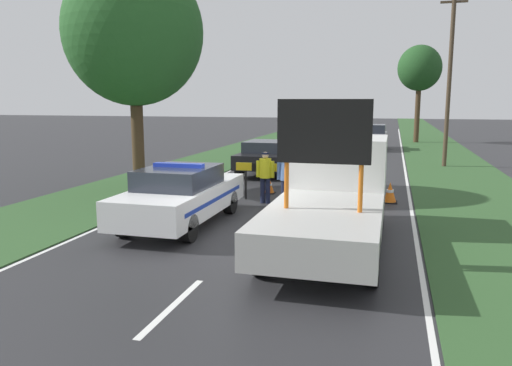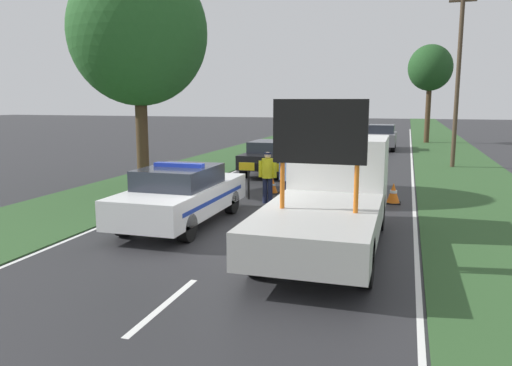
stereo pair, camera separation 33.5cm
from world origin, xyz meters
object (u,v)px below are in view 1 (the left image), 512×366
Objects in this scene: traffic_cone_behind_barrier at (212,187)px; queued_car_suv_grey at (372,137)px; pedestrian_civilian at (287,175)px; utility_pole at (450,75)px; road_barrier at (284,170)px; roadside_tree_near_left at (420,69)px; police_officer at (265,173)px; queued_car_wagon_maroon at (295,144)px; work_truck at (334,192)px; traffic_cone_near_truck at (214,193)px; traffic_cone_near_police at (390,192)px; traffic_cone_lane_edge at (337,192)px; traffic_cone_centre_front at (269,186)px; roadside_tree_near_right at (134,33)px; queued_car_sedan_black at (267,156)px; police_car at (181,195)px.

queued_car_suv_grey reaches higher than traffic_cone_behind_barrier.
utility_pole is at bearing 69.71° from pedestrian_civilian.
road_barrier is 0.44× the size of roadside_tree_near_left.
queued_car_wagon_maroon is (-1.45, 12.57, -0.18)m from police_officer.
pedestrian_civilian is (-1.75, 3.14, -0.15)m from work_truck.
traffic_cone_near_truck is 0.15× the size of queued_car_suv_grey.
traffic_cone_lane_edge is at bearing -176.42° from traffic_cone_near_police.
traffic_cone_centre_front is 0.89× the size of traffic_cone_near_truck.
traffic_cone_centre_front is at bearing -125.81° from utility_pole.
traffic_cone_behind_barrier is at bearing 87.82° from queued_car_wagon_maroon.
police_officer is 1.75m from traffic_cone_near_truck.
traffic_cone_centre_front is at bearing 10.72° from roadside_tree_near_right.
queued_car_sedan_black is 9.65m from utility_pole.
road_barrier is at bearing -101.55° from roadside_tree_near_left.
road_barrier is 2.51m from traffic_cone_behind_barrier.
work_truck is at bearing -31.07° from roadside_tree_near_right.
traffic_cone_near_police is at bearing -94.18° from roadside_tree_near_left.
police_car is 1.13× the size of queued_car_sedan_black.
pedestrian_civilian reaches higher than road_barrier.
roadside_tree_near_right is (-3.32, -5.29, 4.64)m from queued_car_sedan_black.
work_truck is 3.97× the size of police_officer.
police_car reaches higher than queued_car_wagon_maroon.
utility_pole is (3.73, -7.98, 3.55)m from queued_car_suv_grey.
work_truck reaches higher than pedestrian_civilian.
traffic_cone_centre_front is at bearing 105.03° from queued_car_sedan_black.
traffic_cone_near_police is 5.72m from traffic_cone_behind_barrier.
pedestrian_civilian is 2.76× the size of traffic_cone_near_truck.
traffic_cone_lane_edge is (4.03, 0.57, -0.05)m from traffic_cone_behind_barrier.
queued_car_suv_grey is 0.51× the size of roadside_tree_near_right.
roadside_tree_near_right reaches higher than traffic_cone_lane_edge.
roadside_tree_near_right is (-7.30, 4.40, 4.29)m from work_truck.
roadside_tree_near_left is (2.98, 28.53, 4.36)m from work_truck.
work_truck is at bearing -84.87° from traffic_cone_lane_edge.
traffic_cone_near_truck is at bearing 33.84° from police_officer.
roadside_tree_near_right reaches higher than traffic_cone_near_police.
traffic_cone_lane_edge is at bearing 14.19° from road_barrier.
roadside_tree_near_left is (6.92, 28.12, 4.70)m from police_car.
roadside_tree_near_left reaches higher than traffic_cone_near_police.
pedestrian_civilian is 2.89× the size of traffic_cone_lane_edge.
work_truck is at bearing 112.34° from queued_car_sedan_black.
queued_car_wagon_maroon is at bearing 87.82° from traffic_cone_behind_barrier.
roadside_tree_near_left is 0.85× the size of utility_pole.
traffic_cone_lane_edge is 0.13× the size of queued_car_sedan_black.
traffic_cone_near_truck is at bearing -124.85° from traffic_cone_centre_front.
police_car reaches higher than traffic_cone_behind_barrier.
queued_car_wagon_maroon is 8.70m from utility_pole.
roadside_tree_near_right is at bearing -138.14° from utility_pole.
police_car is 7.23× the size of traffic_cone_behind_barrier.
roadside_tree_near_left is at bearing 66.92° from roadside_tree_near_right.
traffic_cone_lane_edge is 0.07× the size of utility_pole.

